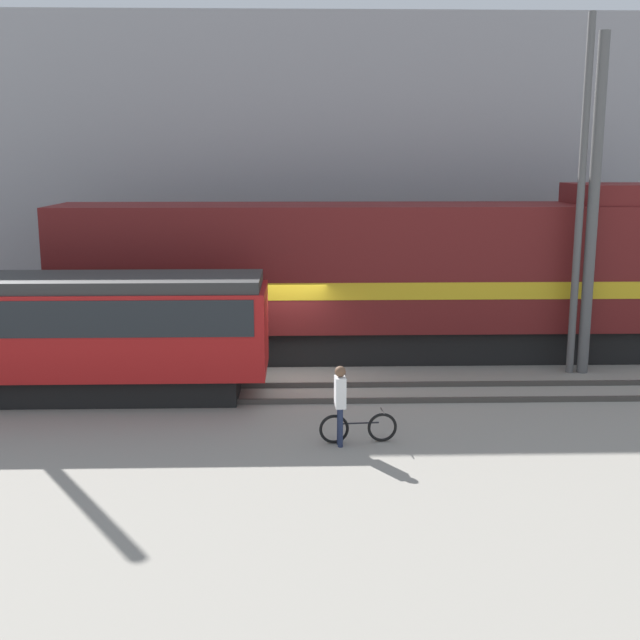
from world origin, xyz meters
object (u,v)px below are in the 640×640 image
freight_locomotive (369,278)px  utility_pole_right (593,208)px  bicycle (358,428)px  utility_pole_center (580,200)px  person (340,397)px  streetcar (27,329)px

freight_locomotive → utility_pole_right: (5.99, -2.08, 2.22)m
bicycle → utility_pole_center: utility_pole_center is taller
person → utility_pole_center: utility_pole_center is taller
freight_locomotive → bicycle: (-0.89, -7.68, -2.14)m
freight_locomotive → utility_pole_right: bearing=-19.1°
person → utility_pole_center: size_ratio=0.18×
streetcar → bicycle: bearing=-23.3°
utility_pole_center → utility_pole_right: 0.44m
person → freight_locomotive: bearing=80.6°
streetcar → person: streetcar is taller
utility_pole_right → freight_locomotive: bearing=160.9°
utility_pole_center → utility_pole_right: utility_pole_center is taller
utility_pole_center → utility_pole_right: bearing=0.0°
freight_locomotive → utility_pole_center: bearing=-20.3°
streetcar → utility_pole_center: (14.67, 2.08, 3.12)m
freight_locomotive → utility_pole_right: size_ratio=1.98×
bicycle → streetcar: bearing=156.7°
freight_locomotive → person: (-1.30, -7.86, -1.39)m
streetcar → bicycle: 9.00m
bicycle → utility_pole_right: 9.89m
freight_locomotive → person: 8.08m
freight_locomotive → bicycle: 8.02m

